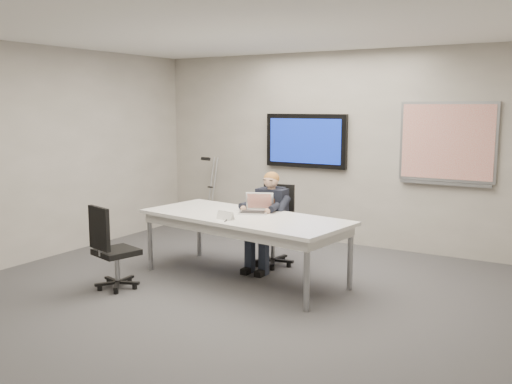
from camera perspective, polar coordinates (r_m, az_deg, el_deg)
The scene contains 14 objects.
floor at distance 6.10m, azimuth -3.20°, elevation -10.72°, with size 6.00×6.00×0.02m, color #363638.
ceiling at distance 5.81m, azimuth -3.44°, elevation 16.32°, with size 6.00×6.00×0.02m, color white.
wall_back at distance 8.43m, azimuth 8.22°, elevation 4.32°, with size 6.00×0.02×2.80m, color gray.
wall_left at distance 7.87m, azimuth -21.75°, elevation 3.49°, with size 0.02×6.00×2.80m, color gray.
conference_table at distance 6.61m, azimuth -1.17°, elevation -3.10°, with size 2.59×1.36×0.76m.
tv_display at distance 8.58m, azimuth 5.01°, elevation 5.12°, with size 1.30×0.09×0.80m.
whiteboard at distance 7.93m, azimuth 18.58°, elevation 4.64°, with size 1.25×0.08×1.10m.
office_chair_far at distance 7.31m, azimuth 1.84°, elevation -4.84°, with size 0.55×0.55×1.02m.
office_chair_near at distance 6.55m, azimuth -14.05°, elevation -6.91°, with size 0.55×0.55×0.95m.
seated_person at distance 7.07m, azimuth 0.98°, elevation -3.89°, with size 0.38×0.65×1.21m.
crutch at distance 9.35m, azimuth -4.49°, elevation -0.03°, with size 0.17×0.37×1.23m, color #9FA1A6, non-canonical shape.
laptop at distance 6.76m, azimuth 0.01°, elevation -1.58°, with size 0.39×0.42×0.23m.
name_tent at distance 6.38m, azimuth -3.07°, elevation -2.32°, with size 0.23×0.06×0.09m, color white, non-canonical shape.
pen at distance 6.30m, azimuth -3.00°, elevation -2.84°, with size 0.01×0.01×0.14m, color black.
Camera 1 is at (3.23, -4.76, 2.02)m, focal length 40.00 mm.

